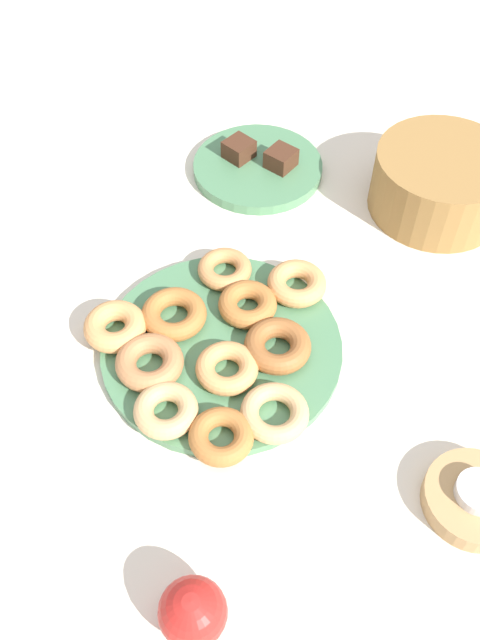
{
  "coord_description": "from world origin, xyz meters",
  "views": [
    {
      "loc": [
        0.45,
        -0.28,
        0.74
      ],
      "look_at": [
        0.0,
        0.03,
        0.04
      ],
      "focal_mm": 38.13,
      "sensor_mm": 36.0,
      "label": 1
    }
  ],
  "objects_px": {
    "cake_plate": "(258,168)",
    "tealight": "(479,491)",
    "donut_6": "(150,362)",
    "donut_7": "(166,410)",
    "donut_0": "(174,314)",
    "candle_holder": "(474,499)",
    "donut_8": "(221,436)",
    "donut_plate": "(222,347)",
    "donut_3": "(227,368)",
    "donut_1": "(225,269)",
    "donut_5": "(297,284)",
    "basket": "(440,183)",
    "apple": "(193,612)",
    "donut_4": "(278,346)",
    "donut_10": "(115,326)",
    "brownie_near": "(239,149)",
    "donut_9": "(248,304)",
    "brownie_far": "(281,158)",
    "donut_2": "(275,413)"
  },
  "relations": [
    {
      "from": "donut_8",
      "to": "cake_plate",
      "type": "bearing_deg",
      "value": 139.46
    },
    {
      "from": "donut_10",
      "to": "donut_9",
      "type": "bearing_deg",
      "value": 67.75
    },
    {
      "from": "cake_plate",
      "to": "candle_holder",
      "type": "height_order",
      "value": "candle_holder"
    },
    {
      "from": "candle_holder",
      "to": "donut_5",
      "type": "bearing_deg",
      "value": 175.86
    },
    {
      "from": "donut_3",
      "to": "donut_8",
      "type": "bearing_deg",
      "value": -38.07
    },
    {
      "from": "tealight",
      "to": "candle_holder",
      "type": "bearing_deg",
      "value": 0.0
    },
    {
      "from": "brownie_near",
      "to": "donut_7",
      "type": "bearing_deg",
      "value": -44.86
    },
    {
      "from": "donut_6",
      "to": "donut_7",
      "type": "height_order",
      "value": "donut_6"
    },
    {
      "from": "donut_5",
      "to": "donut_9",
      "type": "xyz_separation_m",
      "value": [
        -0.01,
        -0.08,
        -0.0
      ]
    },
    {
      "from": "donut_0",
      "to": "donut_2",
      "type": "relative_size",
      "value": 1.06
    },
    {
      "from": "donut_8",
      "to": "apple",
      "type": "xyz_separation_m",
      "value": [
        0.15,
        -0.13,
        0.01
      ]
    },
    {
      "from": "donut_5",
      "to": "donut_10",
      "type": "distance_m",
      "value": 0.26
    },
    {
      "from": "donut_0",
      "to": "tealight",
      "type": "xyz_separation_m",
      "value": [
        0.41,
        0.14,
        0.01
      ]
    },
    {
      "from": "tealight",
      "to": "basket",
      "type": "height_order",
      "value": "basket"
    },
    {
      "from": "donut_1",
      "to": "tealight",
      "type": "bearing_deg",
      "value": 5.25
    },
    {
      "from": "donut_0",
      "to": "basket",
      "type": "bearing_deg",
      "value": 86.56
    },
    {
      "from": "cake_plate",
      "to": "tealight",
      "type": "distance_m",
      "value": 0.63
    },
    {
      "from": "brownie_far",
      "to": "donut_4",
      "type": "bearing_deg",
      "value": -37.54
    },
    {
      "from": "donut_4",
      "to": "candle_holder",
      "type": "relative_size",
      "value": 0.76
    },
    {
      "from": "donut_4",
      "to": "cake_plate",
      "type": "xyz_separation_m",
      "value": [
        -0.33,
        0.2,
        -0.02
      ]
    },
    {
      "from": "brownie_far",
      "to": "basket",
      "type": "bearing_deg",
      "value": 37.16
    },
    {
      "from": "tealight",
      "to": "donut_plate",
      "type": "bearing_deg",
      "value": -161.65
    },
    {
      "from": "donut_3",
      "to": "basket",
      "type": "xyz_separation_m",
      "value": [
        -0.09,
        0.46,
        0.02
      ]
    },
    {
      "from": "donut_10",
      "to": "cake_plate",
      "type": "bearing_deg",
      "value": 116.08
    },
    {
      "from": "donut_10",
      "to": "brownie_far",
      "type": "bearing_deg",
      "value": 111.12
    },
    {
      "from": "donut_7",
      "to": "donut_9",
      "type": "relative_size",
      "value": 0.99
    },
    {
      "from": "donut_1",
      "to": "donut_10",
      "type": "distance_m",
      "value": 0.18
    },
    {
      "from": "donut_3",
      "to": "basket",
      "type": "distance_m",
      "value": 0.47
    },
    {
      "from": "donut_3",
      "to": "apple",
      "type": "xyz_separation_m",
      "value": [
        0.23,
        -0.19,
        0.01
      ]
    },
    {
      "from": "donut_0",
      "to": "cake_plate",
      "type": "relative_size",
      "value": 0.41
    },
    {
      "from": "cake_plate",
      "to": "brownie_near",
      "type": "distance_m",
      "value": 0.04
    },
    {
      "from": "donut_4",
      "to": "candle_holder",
      "type": "xyz_separation_m",
      "value": [
        0.29,
        0.06,
        -0.01
      ]
    },
    {
      "from": "donut_plate",
      "to": "donut_3",
      "type": "distance_m",
      "value": 0.05
    },
    {
      "from": "donut_3",
      "to": "donut_10",
      "type": "height_order",
      "value": "donut_10"
    },
    {
      "from": "donut_plate",
      "to": "donut_6",
      "type": "xyz_separation_m",
      "value": [
        -0.02,
        -0.1,
        0.02
      ]
    },
    {
      "from": "donut_0",
      "to": "basket",
      "type": "xyz_separation_m",
      "value": [
        0.03,
        0.47,
        0.02
      ]
    },
    {
      "from": "donut_6",
      "to": "donut_9",
      "type": "xyz_separation_m",
      "value": [
        -0.01,
        0.16,
        -0.0
      ]
    },
    {
      "from": "donut_4",
      "to": "donut_10",
      "type": "height_order",
      "value": "donut_10"
    },
    {
      "from": "donut_9",
      "to": "donut_1",
      "type": "bearing_deg",
      "value": 171.06
    },
    {
      "from": "donut_4",
      "to": "donut_7",
      "type": "distance_m",
      "value": 0.17
    },
    {
      "from": "apple",
      "to": "cake_plate",
      "type": "bearing_deg",
      "value": 139.12
    },
    {
      "from": "cake_plate",
      "to": "tealight",
      "type": "height_order",
      "value": "tealight"
    },
    {
      "from": "donut_3",
      "to": "brownie_near",
      "type": "relative_size",
      "value": 1.86
    },
    {
      "from": "donut_1",
      "to": "donut_5",
      "type": "height_order",
      "value": "donut_5"
    },
    {
      "from": "brownie_near",
      "to": "donut_plate",
      "type": "bearing_deg",
      "value": -38.12
    },
    {
      "from": "brownie_far",
      "to": "candle_holder",
      "type": "relative_size",
      "value": 0.37
    },
    {
      "from": "donut_plate",
      "to": "basket",
      "type": "distance_m",
      "value": 0.44
    },
    {
      "from": "donut_0",
      "to": "donut_4",
      "type": "distance_m",
      "value": 0.15
    },
    {
      "from": "donut_2",
      "to": "donut_9",
      "type": "distance_m",
      "value": 0.17
    },
    {
      "from": "donut_3",
      "to": "donut_10",
      "type": "distance_m",
      "value": 0.16
    }
  ]
}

